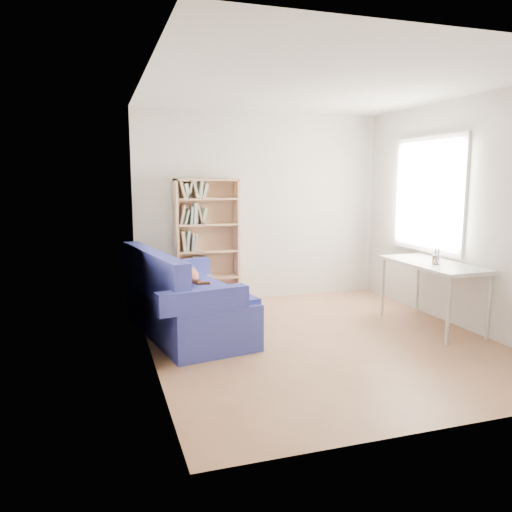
{
  "coord_description": "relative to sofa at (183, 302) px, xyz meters",
  "views": [
    {
      "loc": [
        -2.2,
        -4.65,
        1.7
      ],
      "look_at": [
        -0.54,
        0.53,
        0.85
      ],
      "focal_mm": 35.0,
      "sensor_mm": 36.0,
      "label": 1
    }
  ],
  "objects": [
    {
      "name": "pen_cup",
      "position": [
        2.72,
        -0.74,
        0.47
      ],
      "size": [
        0.09,
        0.09,
        0.18
      ],
      "color": "white",
      "rests_on": "desk"
    },
    {
      "name": "desk",
      "position": [
        2.75,
        -0.65,
        0.33
      ],
      "size": [
        0.61,
        1.32,
        0.75
      ],
      "color": "silver",
      "rests_on": "ground"
    },
    {
      "name": "sofa",
      "position": [
        0.0,
        0.0,
        0.0
      ],
      "size": [
        1.22,
        2.04,
        0.93
      ],
      "rotation": [
        0.0,
        0.0,
        0.18
      ],
      "color": "navy",
      "rests_on": "ground"
    },
    {
      "name": "ground",
      "position": [
        1.33,
        -0.7,
        -0.35
      ],
      "size": [
        4.0,
        4.0,
        0.0
      ],
      "primitive_type": "plane",
      "color": "#8D5C3F",
      "rests_on": "ground"
    },
    {
      "name": "bookshelf",
      "position": [
        0.53,
        1.15,
        0.43
      ],
      "size": [
        0.85,
        0.26,
        1.69
      ],
      "color": "tan",
      "rests_on": "ground"
    },
    {
      "name": "room_shell",
      "position": [
        1.43,
        -0.67,
        1.29
      ],
      "size": [
        3.54,
        4.04,
        2.62
      ],
      "color": "silver",
      "rests_on": "ground"
    }
  ]
}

